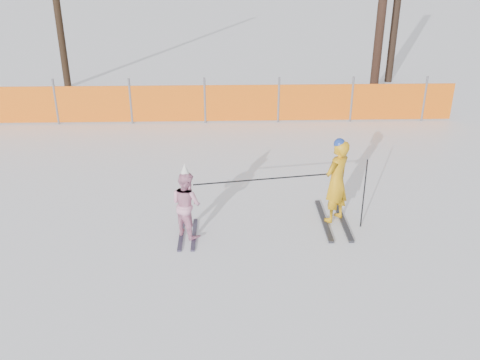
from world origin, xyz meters
name	(u,v)px	position (x,y,z in m)	size (l,w,h in m)	color
ground	(241,247)	(0.00, 0.00, 0.00)	(120.00, 120.00, 0.00)	white
adult	(336,182)	(1.70, 0.84, 0.79)	(0.65, 1.51, 1.59)	black
child	(186,203)	(-0.90, 0.42, 0.62)	(0.71, 1.06, 1.35)	black
ski_poles	(299,184)	(1.01, 0.63, 0.84)	(2.94, 0.40, 1.29)	black
safety_fence	(144,104)	(-2.42, 6.46, 0.56)	(16.81, 0.06, 1.25)	#595960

